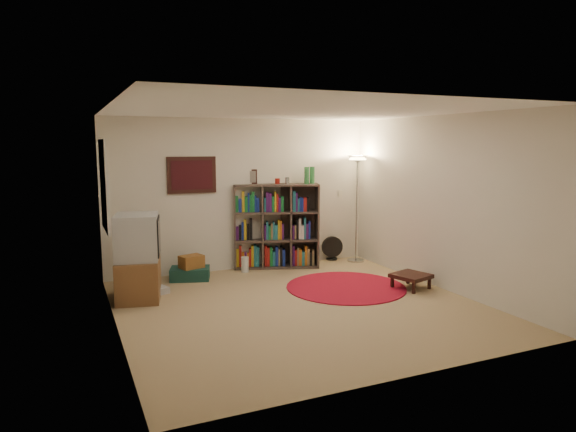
% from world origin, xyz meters
% --- Properties ---
extents(room, '(4.54, 4.54, 2.54)m').
position_xyz_m(room, '(-0.05, 0.05, 1.26)').
color(room, '#9A805A').
rests_on(room, ground).
extents(bookshelf, '(1.48, 0.85, 1.71)m').
position_xyz_m(bookshelf, '(0.53, 2.12, 0.69)').
color(bookshelf, '#46372F').
rests_on(bookshelf, ground).
extents(floor_lamp, '(0.42, 0.42, 1.89)m').
position_xyz_m(floor_lamp, '(2.01, 1.92, 1.57)').
color(floor_lamp, '#ADAEB2').
rests_on(floor_lamp, ground).
extents(floor_fan, '(0.38, 0.23, 0.43)m').
position_xyz_m(floor_fan, '(1.67, 2.18, 0.22)').
color(floor_fan, black).
rests_on(floor_fan, ground).
extents(tv_stand, '(0.71, 0.89, 1.16)m').
position_xyz_m(tv_stand, '(-1.85, 1.19, 0.56)').
color(tv_stand, brown).
rests_on(tv_stand, ground).
extents(dvd_box, '(0.33, 0.31, 0.09)m').
position_xyz_m(dvd_box, '(-1.60, 1.31, 0.05)').
color(dvd_box, '#ABACB0').
rests_on(dvd_box, ground).
extents(suitcase, '(0.68, 0.55, 0.19)m').
position_xyz_m(suitcase, '(-1.00, 1.88, 0.10)').
color(suitcase, '#143730').
rests_on(suitcase, ground).
extents(wicker_basket, '(0.40, 0.33, 0.19)m').
position_xyz_m(wicker_basket, '(-0.98, 1.85, 0.29)').
color(wicker_basket, brown).
rests_on(wicker_basket, suitcase).
extents(paper_towel, '(0.14, 0.14, 0.25)m').
position_xyz_m(paper_towel, '(-0.07, 1.98, 0.13)').
color(paper_towel, silver).
rests_on(paper_towel, ground).
extents(red_rug, '(1.75, 1.75, 0.02)m').
position_xyz_m(red_rug, '(0.99, 0.51, 0.01)').
color(red_rug, maroon).
rests_on(red_rug, ground).
extents(side_table, '(0.59, 0.59, 0.22)m').
position_xyz_m(side_table, '(1.83, 0.09, 0.18)').
color(side_table, black).
rests_on(side_table, ground).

